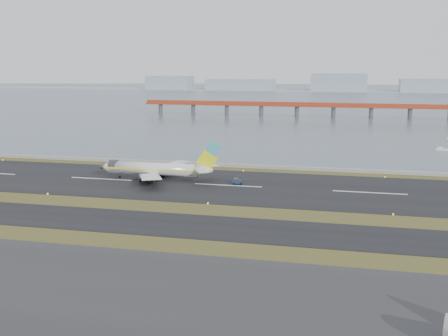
{
  "coord_description": "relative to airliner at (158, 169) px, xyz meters",
  "views": [
    {
      "loc": [
        36.06,
        -125.33,
        35.0
      ],
      "look_at": [
        0.72,
        22.0,
        6.72
      ],
      "focal_mm": 45.0,
      "sensor_mm": 36.0,
      "label": 1
    }
  ],
  "objects": [
    {
      "name": "apron_strip",
      "position": [
        22.52,
        -87.66,
        -3.41
      ],
      "size": [
        1000.0,
        50.0,
        0.1
      ],
      "primitive_type": "cube",
      "color": "#2A2A2C",
      "rests_on": "ground"
    },
    {
      "name": "runway_strip",
      "position": [
        22.52,
        -2.66,
        -3.41
      ],
      "size": [
        1000.0,
        45.0,
        0.1
      ],
      "primitive_type": "cube",
      "color": "black",
      "rests_on": "ground"
    },
    {
      "name": "far_shoreline",
      "position": [
        36.14,
        587.34,
        2.61
      ],
      "size": [
        1400.0,
        80.0,
        60.5
      ],
      "color": "#97A6B3",
      "rests_on": "ground"
    },
    {
      "name": "pushback_tug",
      "position": [
        24.77,
        -0.53,
        -2.55
      ],
      "size": [
        3.26,
        2.4,
        1.87
      ],
      "rotation": [
        0.0,
        0.0,
        0.28
      ],
      "color": "#15253C",
      "rests_on": "ground"
    },
    {
      "name": "ground",
      "position": [
        22.52,
        -32.66,
        -3.46
      ],
      "size": [
        1000.0,
        1000.0,
        0.0
      ],
      "primitive_type": "plane",
      "color": "#334017",
      "rests_on": "ground"
    },
    {
      "name": "workboat_near",
      "position": [
        92.76,
        82.87,
        -2.97
      ],
      "size": [
        6.38,
        2.27,
        1.53
      ],
      "rotation": [
        0.0,
        0.0,
        -0.05
      ],
      "color": "white",
      "rests_on": "ground"
    },
    {
      "name": "bay_water",
      "position": [
        22.52,
        427.34,
        -3.46
      ],
      "size": [
        1400.0,
        800.0,
        1.3
      ],
      "primitive_type": "cube",
      "color": "#485667",
      "rests_on": "ground"
    },
    {
      "name": "seawall",
      "position": [
        22.52,
        27.34,
        -2.96
      ],
      "size": [
        1000.0,
        2.5,
        1.0
      ],
      "primitive_type": "cube",
      "color": "gray",
      "rests_on": "ground"
    },
    {
      "name": "red_pier",
      "position": [
        42.52,
        217.34,
        3.82
      ],
      "size": [
        260.0,
        5.0,
        10.2
      ],
      "color": "#A9391C",
      "rests_on": "ground"
    },
    {
      "name": "taxiway_strip",
      "position": [
        22.52,
        -44.66,
        -3.41
      ],
      "size": [
        1000.0,
        18.0,
        0.1
      ],
      "primitive_type": "cube",
      "color": "black",
      "rests_on": "ground"
    },
    {
      "name": "airliner",
      "position": [
        0.0,
        0.0,
        0.0
      ],
      "size": [
        38.52,
        32.89,
        12.8
      ],
      "color": "white",
      "rests_on": "ground"
    }
  ]
}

